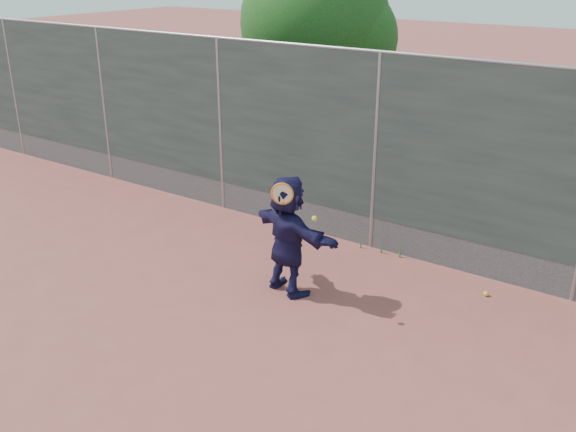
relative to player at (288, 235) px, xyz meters
The scene contains 7 objects.
ground 1.80m from the player, 80.87° to the right, with size 80.00×80.00×0.00m, color #9E4C42.
player is the anchor object (origin of this frame).
ball_ground 2.78m from the player, 31.23° to the left, with size 0.07×0.07×0.07m, color yellow.
fence 2.08m from the player, 82.48° to the left, with size 20.00×0.06×3.03m.
swing_action 0.66m from the player, 64.03° to the right, with size 0.69×0.18×0.51m.
tree_left 5.99m from the player, 117.55° to the left, with size 3.15×3.00×4.53m.
weed_clump 2.01m from the player, 73.11° to the left, with size 0.68×0.07×0.30m.
Camera 1 is at (4.14, -4.79, 4.23)m, focal length 40.00 mm.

